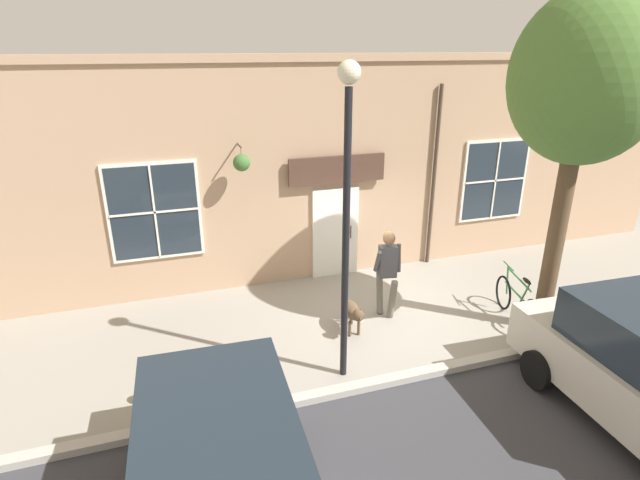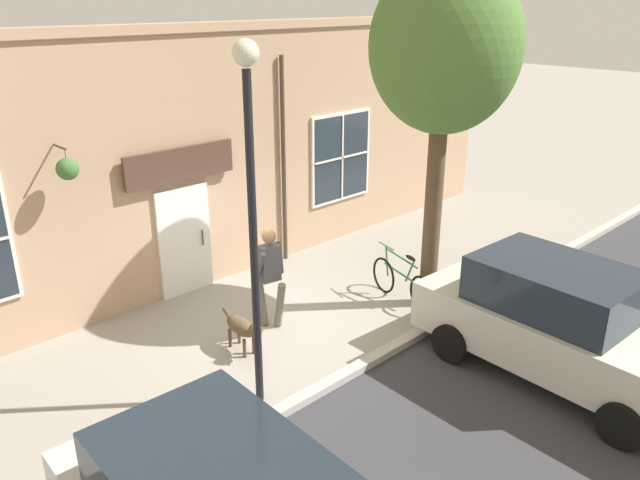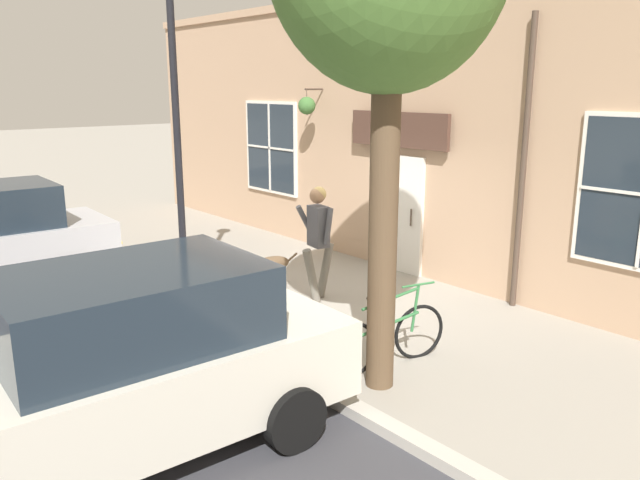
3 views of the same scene
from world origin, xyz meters
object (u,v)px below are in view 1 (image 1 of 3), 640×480
at_px(pedestrian_walking, 388,265).
at_px(dog_on_leash, 352,311).
at_px(leaning_bicycle, 517,302).
at_px(street_lamp, 347,186).
at_px(fire_hydrant, 168,388).
at_px(street_tree_by_curb, 585,83).

xyz_separation_m(pedestrian_walking, dog_on_leash, (0.37, -0.87, -0.66)).
height_order(pedestrian_walking, leaning_bicycle, pedestrian_walking).
relative_size(street_lamp, fire_hydrant, 6.37).
relative_size(leaning_bicycle, fire_hydrant, 2.24).
height_order(dog_on_leash, fire_hydrant, fire_hydrant).
xyz_separation_m(street_tree_by_curb, fire_hydrant, (0.25, -6.93, -4.11)).
distance_m(pedestrian_walking, fire_hydrant, 4.57).
height_order(pedestrian_walking, fire_hydrant, pedestrian_walking).
relative_size(pedestrian_walking, street_tree_by_curb, 0.30).
bearing_deg(fire_hydrant, street_lamp, 90.79).
distance_m(dog_on_leash, street_tree_by_curb, 5.49).
height_order(dog_on_leash, street_lamp, street_lamp).
distance_m(pedestrian_walking, leaning_bicycle, 2.67).
bearing_deg(pedestrian_walking, street_lamp, -44.00).
height_order(pedestrian_walking, street_lamp, street_lamp).
bearing_deg(leaning_bicycle, fire_hydrant, -84.66).
height_order(pedestrian_walking, street_tree_by_curb, street_tree_by_curb).
bearing_deg(dog_on_leash, pedestrian_walking, 112.89).
relative_size(dog_on_leash, fire_hydrant, 1.44).
distance_m(street_tree_by_curb, street_lamp, 4.38).
distance_m(street_tree_by_curb, leaning_bicycle, 4.15).
height_order(leaning_bicycle, fire_hydrant, leaning_bicycle).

